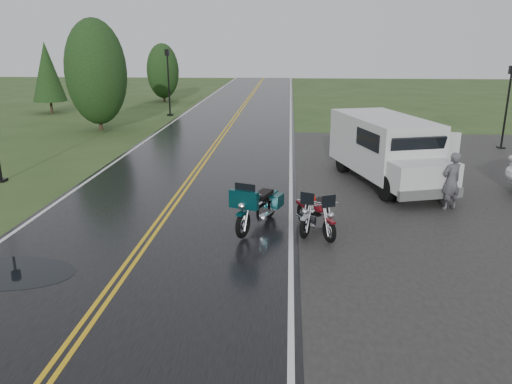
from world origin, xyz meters
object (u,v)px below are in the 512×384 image
lamp_post_far_right (507,108)px  motorcycle_red (330,222)px  motorcycle_silver (305,219)px  motorcycle_teal (243,214)px  person_at_van (451,182)px  van_white (389,165)px  lamp_post_far_left (169,83)px

lamp_post_far_right → motorcycle_red: bearing=-126.4°
motorcycle_silver → motorcycle_red: bearing=0.7°
motorcycle_teal → person_at_van: (6.20, 2.91, 0.16)m
lamp_post_far_right → person_at_van: bearing=-119.2°
motorcycle_silver → person_at_van: size_ratio=1.15×
person_at_van → motorcycle_red: bearing=11.1°
motorcycle_red → lamp_post_far_right: bearing=28.9°
motorcycle_red → van_white: bearing=35.3°
motorcycle_red → lamp_post_far_left: 24.52m
motorcycle_red → lamp_post_far_left: size_ratio=0.46×
van_white → motorcycle_red: bearing=-136.2°
motorcycle_teal → van_white: size_ratio=0.40×
van_white → lamp_post_far_left: 22.14m
motorcycle_teal → van_white: (4.40, 3.58, 0.50)m
van_white → lamp_post_far_right: size_ratio=1.57×
motorcycle_red → motorcycle_teal: bearing=151.5°
person_at_van → motorcycle_silver: bearing=5.0°
motorcycle_red → person_at_van: 5.00m
motorcycle_teal → motorcycle_silver: (1.64, 0.09, -0.13)m
van_white → lamp_post_far_left: bearing=105.5°
lamp_post_far_left → lamp_post_far_right: lamp_post_far_left is taller
motorcycle_red → person_at_van: size_ratio=1.16×
motorcycle_silver → person_at_van: (4.56, 2.81, 0.29)m
motorcycle_teal → van_white: van_white is taller
motorcycle_silver → person_at_van: 5.37m
motorcycle_red → motorcycle_teal: size_ratio=0.84×
motorcycle_red → lamp_post_far_right: size_ratio=0.52×
motorcycle_teal → lamp_post_far_left: size_ratio=0.55×
motorcycle_silver → lamp_post_far_left: 24.06m
motorcycle_silver → motorcycle_teal: bearing=-154.2°
van_white → person_at_van: size_ratio=3.50×
motorcycle_teal → motorcycle_silver: size_ratio=1.21×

